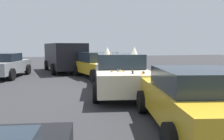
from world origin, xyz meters
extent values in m
plane|color=#2D2D30|center=(0.00, 0.00, 0.00)|extent=(60.00, 60.00, 0.00)
cube|color=beige|center=(0.00, 0.00, 0.64)|extent=(4.94, 2.60, 0.70)
cube|color=#1E2833|center=(0.18, -0.03, 1.25)|extent=(2.54, 2.04, 0.53)
cylinder|color=black|center=(-1.60, -0.66, 0.34)|extent=(0.70, 0.33, 0.67)
cylinder|color=black|center=(-1.27, 1.17, 0.34)|extent=(0.70, 0.33, 0.67)
cylinder|color=black|center=(1.27, -1.17, 0.34)|extent=(0.70, 0.33, 0.67)
cylinder|color=black|center=(1.60, 0.66, 0.34)|extent=(0.70, 0.33, 0.67)
ellipsoid|color=black|center=(-1.88, -0.59, 0.72)|extent=(0.15, 0.04, 0.09)
ellipsoid|color=black|center=(0.59, -1.03, 0.58)|extent=(0.18, 0.05, 0.09)
ellipsoid|color=black|center=(-0.67, 1.04, 0.52)|extent=(0.17, 0.05, 0.09)
ellipsoid|color=black|center=(1.65, -1.22, 0.54)|extent=(0.14, 0.04, 0.09)
ellipsoid|color=black|center=(-1.31, 1.16, 0.77)|extent=(0.14, 0.04, 0.16)
ellipsoid|color=black|center=(-1.21, -0.71, 0.47)|extent=(0.11, 0.04, 0.14)
sphere|color=#51381E|center=(-2.09, -0.12, 1.03)|extent=(0.09, 0.09, 0.09)
cone|color=#51381E|center=(-1.44, -0.01, 1.04)|extent=(0.10, 0.10, 0.10)
sphere|color=tan|center=(-1.34, 0.38, 1.02)|extent=(0.07, 0.07, 0.07)
cone|color=gray|center=(-1.44, 0.49, 1.06)|extent=(0.08, 0.08, 0.14)
cone|color=orange|center=(-2.13, -0.07, 1.02)|extent=(0.10, 0.10, 0.07)
sphere|color=orange|center=(-1.47, 0.31, 1.02)|extent=(0.06, 0.06, 0.06)
cone|color=black|center=(-1.92, 0.16, 1.04)|extent=(0.11, 0.11, 0.11)
sphere|color=#A87A38|center=(-1.42, 0.68, 1.02)|extent=(0.07, 0.07, 0.07)
cone|color=orange|center=(0.78, 0.22, 1.57)|extent=(0.08, 0.08, 0.10)
cylinder|color=gray|center=(0.00, -0.53, 1.56)|extent=(0.06, 0.06, 0.08)
cone|color=gray|center=(-0.06, -0.51, 1.56)|extent=(0.09, 0.09, 0.07)
cone|color=tan|center=(-0.68, 0.53, 1.58)|extent=(0.09, 0.09, 0.11)
cone|color=#51381E|center=(0.75, -0.14, 1.56)|extent=(0.08, 0.08, 0.08)
cone|color=tan|center=(0.04, 0.50, 1.57)|extent=(0.09, 0.09, 0.09)
cone|color=beige|center=(-0.53, -0.41, 1.65)|extent=(0.24, 0.24, 0.26)
cone|color=beige|center=(-0.35, 0.57, 1.65)|extent=(0.24, 0.24, 0.26)
cube|color=black|center=(7.79, 1.74, 1.15)|extent=(5.40, 2.82, 1.68)
cube|color=#1E2833|center=(6.02, 1.45, 1.48)|extent=(0.40, 1.77, 0.60)
cylinder|color=black|center=(6.44, 0.47, 0.36)|extent=(0.75, 0.35, 0.72)
cylinder|color=black|center=(6.10, 2.51, 0.36)|extent=(0.75, 0.35, 0.72)
cylinder|color=black|center=(9.48, 0.97, 0.36)|extent=(0.75, 0.35, 0.72)
cylinder|color=black|center=(9.15, 3.00, 0.36)|extent=(0.75, 0.35, 0.72)
cube|color=gold|center=(4.14, -0.01, 0.60)|extent=(4.85, 2.75, 0.62)
cube|color=#1E2833|center=(4.45, 0.06, 1.18)|extent=(2.25, 2.02, 0.55)
cylinder|color=black|center=(2.97, -1.21, 0.34)|extent=(0.70, 0.37, 0.67)
cylinder|color=black|center=(2.56, 0.55, 0.34)|extent=(0.70, 0.37, 0.67)
cylinder|color=black|center=(5.73, -0.57, 0.34)|extent=(0.70, 0.37, 0.67)
cylinder|color=black|center=(5.32, 1.19, 0.34)|extent=(0.70, 0.37, 0.67)
cube|color=gray|center=(5.75, 5.20, 0.61)|extent=(4.28, 2.52, 0.67)
cube|color=#1E2833|center=(5.59, 5.23, 1.17)|extent=(1.91, 1.86, 0.46)
cylinder|color=black|center=(7.15, 5.77, 0.33)|extent=(0.68, 0.36, 0.65)
cylinder|color=black|center=(6.77, 4.08, 0.33)|extent=(0.68, 0.36, 0.65)
cylinder|color=black|center=(4.35, 4.63, 0.33)|extent=(0.68, 0.36, 0.65)
cube|color=gold|center=(-4.07, -0.49, 0.59)|extent=(4.33, 2.58, 0.67)
cube|color=#1E2833|center=(-4.31, -0.44, 1.14)|extent=(2.14, 1.99, 0.43)
cylinder|color=black|center=(-2.66, 0.15, 0.30)|extent=(0.64, 0.34, 0.61)
cylinder|color=black|center=(-3.03, -1.65, 0.30)|extent=(0.64, 0.34, 0.61)
camera|label=1|loc=(-8.18, 2.46, 1.83)|focal=35.49mm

